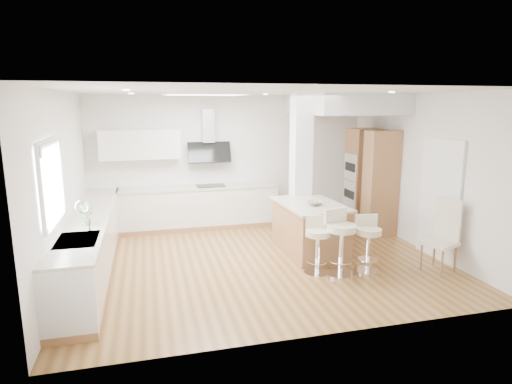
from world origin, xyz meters
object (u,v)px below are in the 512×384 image
object	(u,v)px
peninsula	(310,228)
bar_stool_a	(317,242)
bar_stool_b	(341,239)
dining_chair	(444,233)
bar_stool_c	(368,241)

from	to	relation	value
peninsula	bar_stool_a	size ratio (longest dim) A/B	1.71
bar_stool_a	bar_stool_b	distance (m)	0.35
dining_chair	peninsula	bearing A→B (deg)	122.37
bar_stool_a	dining_chair	size ratio (longest dim) A/B	0.78
bar_stool_b	dining_chair	distance (m)	1.67
peninsula	dining_chair	world-z (taller)	dining_chair
bar_stool_a	dining_chair	bearing A→B (deg)	3.25
peninsula	bar_stool_a	bearing A→B (deg)	-108.10
bar_stool_c	dining_chair	distance (m)	1.20
bar_stool_a	bar_stool_c	xyz separation A→B (m)	(0.80, -0.11, -0.00)
peninsula	bar_stool_a	xyz separation A→B (m)	(-0.24, -0.93, 0.05)
bar_stool_a	bar_stool_b	xyz separation A→B (m)	(0.32, -0.13, 0.07)
peninsula	bar_stool_c	world-z (taller)	peninsula
peninsula	bar_stool_c	size ratio (longest dim) A/B	1.73
bar_stool_a	dining_chair	world-z (taller)	dining_chair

